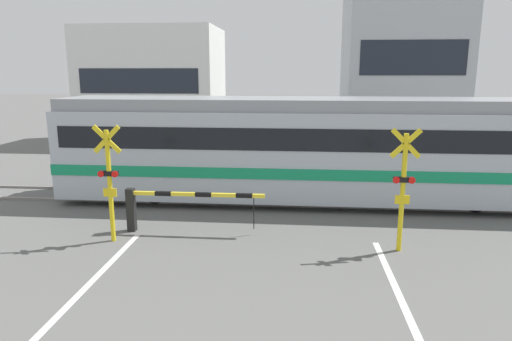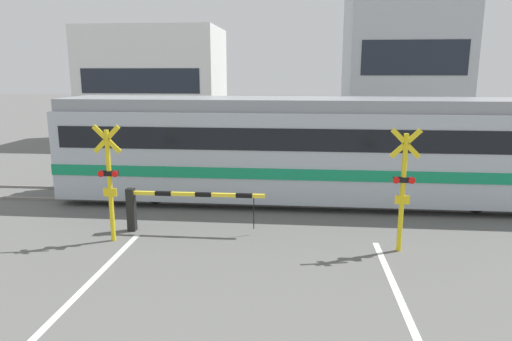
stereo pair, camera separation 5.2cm
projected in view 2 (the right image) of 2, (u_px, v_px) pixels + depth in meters
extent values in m
cube|color=gray|center=(263.00, 205.00, 13.96)|extent=(50.00, 0.10, 0.08)
cube|color=gray|center=(266.00, 193.00, 15.36)|extent=(50.00, 0.10, 0.08)
cube|color=#ADB7C1|center=(311.00, 153.00, 14.20)|extent=(15.54, 2.70, 2.66)
cube|color=gray|center=(312.00, 104.00, 13.88)|extent=(15.38, 2.37, 0.36)
cube|color=#148C59|center=(311.00, 165.00, 14.29)|extent=(15.56, 2.75, 0.32)
cube|color=black|center=(312.00, 134.00, 14.07)|extent=(14.92, 2.74, 0.64)
cube|color=black|center=(71.00, 131.00, 14.81)|extent=(0.03, 1.89, 0.80)
cylinder|color=black|center=(155.00, 191.00, 14.21)|extent=(0.76, 0.12, 0.76)
cylinder|color=black|center=(168.00, 181.00, 15.60)|extent=(0.76, 0.12, 0.76)
cylinder|color=black|center=(477.00, 200.00, 13.30)|extent=(0.76, 0.12, 0.76)
cylinder|color=black|center=(460.00, 187.00, 14.69)|extent=(0.76, 0.12, 0.76)
cube|color=black|center=(131.00, 210.00, 11.72)|extent=(0.20, 0.20, 1.12)
cube|color=yellow|center=(197.00, 194.00, 11.46)|extent=(3.44, 0.09, 0.09)
cube|color=black|center=(163.00, 193.00, 11.54)|extent=(0.41, 0.10, 0.10)
cube|color=black|center=(203.00, 194.00, 11.44)|extent=(0.41, 0.10, 0.10)
cube|color=black|center=(244.00, 196.00, 11.35)|extent=(0.41, 0.10, 0.10)
cylinder|color=black|center=(254.00, 213.00, 11.42)|extent=(0.02, 0.02, 0.81)
cube|color=black|center=(355.00, 165.00, 17.32)|extent=(0.20, 0.20, 1.12)
cube|color=yellow|center=(310.00, 153.00, 17.39)|extent=(3.44, 0.09, 0.09)
cube|color=black|center=(333.00, 153.00, 17.30)|extent=(0.41, 0.10, 0.10)
cube|color=black|center=(305.00, 152.00, 17.40)|extent=(0.41, 0.10, 0.10)
cube|color=black|center=(278.00, 152.00, 17.50)|extent=(0.41, 0.10, 0.10)
cylinder|color=black|center=(272.00, 164.00, 17.62)|extent=(0.02, 0.02, 0.81)
cylinder|color=yellow|center=(110.00, 187.00, 10.85)|extent=(0.11, 0.11, 2.71)
cube|color=yellow|center=(107.00, 139.00, 10.61)|extent=(0.68, 0.04, 0.68)
cube|color=yellow|center=(107.00, 139.00, 10.61)|extent=(0.68, 0.04, 0.68)
cube|color=black|center=(109.00, 173.00, 10.78)|extent=(0.44, 0.12, 0.12)
cylinder|color=red|center=(101.00, 174.00, 10.72)|extent=(0.15, 0.03, 0.15)
cylinder|color=red|center=(115.00, 174.00, 10.69)|extent=(0.15, 0.03, 0.15)
cube|color=yellow|center=(110.00, 192.00, 10.86)|extent=(0.32, 0.03, 0.20)
cylinder|color=yellow|center=(402.00, 194.00, 10.21)|extent=(0.11, 0.11, 2.71)
cube|color=yellow|center=(406.00, 143.00, 9.97)|extent=(0.68, 0.04, 0.68)
cube|color=yellow|center=(406.00, 143.00, 9.97)|extent=(0.68, 0.04, 0.68)
cube|color=black|center=(403.00, 180.00, 10.14)|extent=(0.44, 0.12, 0.12)
cylinder|color=red|center=(396.00, 180.00, 10.08)|extent=(0.15, 0.03, 0.15)
cylinder|color=red|center=(412.00, 181.00, 10.05)|extent=(0.15, 0.03, 0.15)
cube|color=yellow|center=(402.00, 200.00, 10.22)|extent=(0.32, 0.03, 0.20)
cube|color=white|center=(155.00, 86.00, 26.47)|extent=(7.63, 5.07, 6.47)
cube|color=#1E232D|center=(140.00, 81.00, 23.93)|extent=(6.41, 0.03, 1.29)
cube|color=#B2B7BC|center=(403.00, 67.00, 24.94)|extent=(6.15, 5.07, 8.57)
cube|color=#1E232D|center=(415.00, 58.00, 22.37)|extent=(5.17, 0.03, 1.71)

